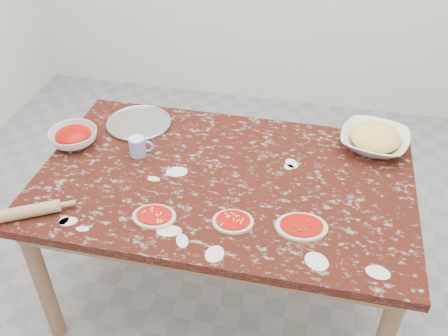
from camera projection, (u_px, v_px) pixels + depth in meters
The scene contains 10 objects.
ground at pixel (224, 289), 2.59m from camera, with size 4.00×4.00×0.00m, color gray.
worktable at pixel (224, 192), 2.18m from camera, with size 1.60×1.00×0.75m.
pizza_tray at pixel (139, 124), 2.45m from camera, with size 0.31×0.31×0.01m, color #B2B2B7.
sauce_bowl at pixel (74, 138), 2.31m from camera, with size 0.22×0.22×0.07m, color white.
cheese_bowl at pixel (374, 141), 2.28m from camera, with size 0.30×0.30×0.07m, color white.
flour_mug at pixel (138, 146), 2.23m from camera, with size 0.11×0.07×0.09m.
pizza_left at pixel (154, 216), 1.93m from camera, with size 0.18×0.15×0.02m.
pizza_mid at pixel (233, 221), 1.91m from camera, with size 0.18×0.15×0.02m.
pizza_right at pixel (301, 227), 1.88m from camera, with size 0.22×0.18×0.02m.
rolling_pin at pixel (27, 212), 1.92m from camera, with size 0.05×0.05×0.25m, color tan.
Camera 1 is at (0.36, -1.61, 2.09)m, focal length 39.84 mm.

